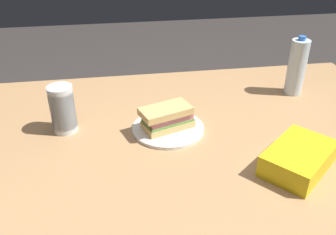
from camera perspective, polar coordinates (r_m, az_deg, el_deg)
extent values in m
cube|color=tan|center=(1.29, 4.64, -2.85)|extent=(1.59, 1.02, 0.04)
cylinder|color=#977049|center=(2.08, 20.98, -3.15)|extent=(0.07, 0.07, 0.71)
cylinder|color=#977049|center=(1.88, -20.92, -6.90)|extent=(0.07, 0.07, 0.71)
cylinder|color=white|center=(1.28, 0.00, -1.70)|extent=(0.25, 0.25, 0.01)
cube|color=#DBB26B|center=(1.27, 0.00, -1.01)|extent=(0.19, 0.14, 0.02)
cube|color=#599E3F|center=(1.26, 0.00, -0.39)|extent=(0.18, 0.13, 0.01)
cube|color=#C6727A|center=(1.25, 0.00, 0.16)|extent=(0.17, 0.13, 0.02)
cube|color=yellow|center=(1.25, 0.00, 0.67)|extent=(0.17, 0.12, 0.01)
cube|color=#DBB26B|center=(1.23, -0.36, 1.03)|extent=(0.19, 0.14, 0.02)
cube|color=yellow|center=(1.15, 19.58, -5.99)|extent=(0.27, 0.26, 0.07)
cylinder|color=silver|center=(1.31, -15.77, -0.12)|extent=(0.08, 0.08, 0.09)
cylinder|color=silver|center=(1.30, -15.88, 0.57)|extent=(0.08, 0.08, 0.09)
cylinder|color=silver|center=(1.29, -15.99, 1.26)|extent=(0.08, 0.08, 0.09)
cylinder|color=silver|center=(1.28, -16.11, 1.97)|extent=(0.08, 0.08, 0.09)
cylinder|color=silver|center=(1.27, -16.22, 2.68)|extent=(0.08, 0.08, 0.09)
cylinder|color=silver|center=(1.57, 19.31, 7.33)|extent=(0.07, 0.07, 0.23)
cylinder|color=blue|center=(1.53, 20.08, 11.47)|extent=(0.03, 0.03, 0.02)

